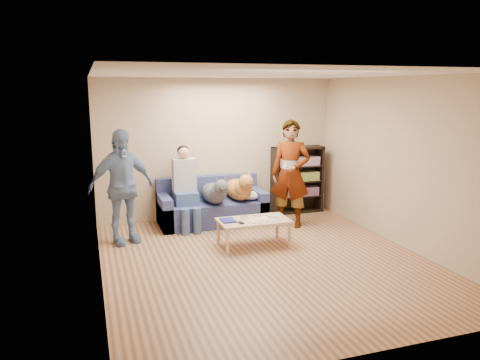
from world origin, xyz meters
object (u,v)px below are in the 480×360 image
object	(u,v)px
dog_tan	(240,188)
bookshelf	(297,178)
person_seated	(185,184)
coffee_table	(254,223)
person_standing_left	(121,187)
dog_gray	(215,192)
sofa	(211,208)
notebook_blue	(228,220)
person_standing_right	(290,174)
camera_silver	(244,217)

from	to	relation	value
dog_tan	bookshelf	distance (m)	1.37
person_seated	coffee_table	world-z (taller)	person_seated
person_standing_left	person_seated	size ratio (longest dim) A/B	1.23
dog_gray	bookshelf	world-z (taller)	bookshelf
person_standing_left	sofa	world-z (taller)	person_standing_left
dog_gray	coffee_table	size ratio (longest dim) A/B	1.13
notebook_blue	person_standing_right	bearing A→B (deg)	29.15
camera_silver	person_seated	distance (m)	1.39
person_seated	dog_gray	xyz separation A→B (m)	(0.49, -0.13, -0.15)
person_seated	person_standing_left	bearing A→B (deg)	-155.98
person_seated	bookshelf	bearing A→B (deg)	8.93
camera_silver	notebook_blue	bearing A→B (deg)	-165.96
person_standing_left	coffee_table	xyz separation A→B (m)	(1.91, -0.80, -0.53)
person_standing_left	dog_gray	distance (m)	1.67
dog_gray	notebook_blue	bearing A→B (deg)	-95.01
sofa	coffee_table	xyz separation A→B (m)	(0.30, -1.42, 0.09)
person_seated	dog_tan	bearing A→B (deg)	-1.56
notebook_blue	dog_tan	size ratio (longest dim) A/B	0.22
dog_gray	bookshelf	size ratio (longest dim) A/B	0.95
person_standing_right	person_seated	world-z (taller)	person_standing_right
sofa	coffee_table	size ratio (longest dim) A/B	1.73
person_seated	dog_gray	distance (m)	0.53
camera_silver	bookshelf	xyz separation A→B (m)	(1.62, 1.53, 0.23)
notebook_blue	coffee_table	size ratio (longest dim) A/B	0.24
person_standing_left	dog_gray	bearing A→B (deg)	-6.24
person_seated	coffee_table	distance (m)	1.57
sofa	dog_gray	xyz separation A→B (m)	(-0.00, -0.26, 0.35)
dog_gray	sofa	bearing A→B (deg)	89.75
sofa	person_seated	bearing A→B (deg)	-165.62
person_standing_right	coffee_table	distance (m)	1.40
person_standing_right	person_standing_left	bearing A→B (deg)	-142.42
camera_silver	dog_tan	size ratio (longest dim) A/B	0.09
sofa	coffee_table	world-z (taller)	sofa
dog_gray	person_standing_left	bearing A→B (deg)	-167.16
person_standing_right	dog_tan	xyz separation A→B (m)	(-0.79, 0.45, -0.30)
sofa	dog_tan	size ratio (longest dim) A/B	1.63
person_standing_left	bookshelf	xyz separation A→B (m)	(3.41, 0.86, -0.23)
dog_tan	dog_gray	bearing A→B (deg)	-168.02
person_standing_left	bookshelf	world-z (taller)	person_standing_left
person_standing_right	notebook_blue	world-z (taller)	person_standing_right
person_standing_right	notebook_blue	distance (m)	1.66
bookshelf	camera_silver	bearing A→B (deg)	-136.55
person_standing_right	person_seated	xyz separation A→B (m)	(-1.77, 0.47, -0.17)
dog_tan	bookshelf	xyz separation A→B (m)	(1.31, 0.39, 0.04)
notebook_blue	camera_silver	size ratio (longest dim) A/B	2.36
notebook_blue	coffee_table	xyz separation A→B (m)	(0.40, -0.05, -0.06)
camera_silver	dog_gray	xyz separation A→B (m)	(-0.18, 1.04, 0.18)
dog_tan	bookshelf	size ratio (longest dim) A/B	0.90
person_seated	dog_tan	world-z (taller)	person_seated
notebook_blue	dog_gray	xyz separation A→B (m)	(0.10, 1.11, 0.19)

